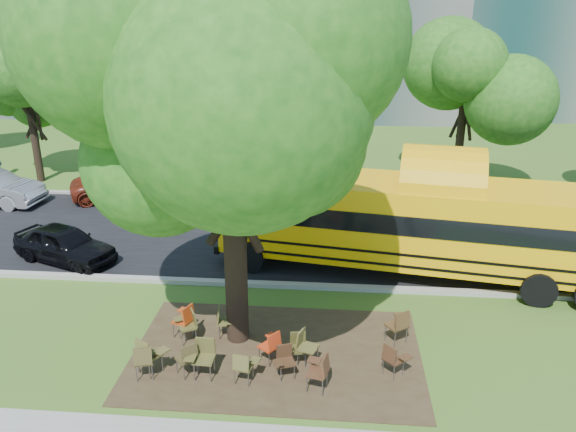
# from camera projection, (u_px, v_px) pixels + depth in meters

# --- Properties ---
(ground) EXTENTS (160.00, 160.00, 0.00)m
(ground) POSITION_uv_depth(u_px,v_px,m) (240.00, 341.00, 14.28)
(ground) COLOR #345A1C
(ground) RESTS_ON ground
(dirt_patch) EXTENTS (7.00, 4.50, 0.03)m
(dirt_patch) POSITION_uv_depth(u_px,v_px,m) (277.00, 354.00, 13.73)
(dirt_patch) COLOR #382819
(dirt_patch) RESTS_ON ground
(asphalt_road) EXTENTS (80.00, 8.00, 0.04)m
(asphalt_road) POSITION_uv_depth(u_px,v_px,m) (271.00, 235.00, 20.80)
(asphalt_road) COLOR black
(asphalt_road) RESTS_ON ground
(kerb_near) EXTENTS (80.00, 0.25, 0.14)m
(kerb_near) POSITION_uv_depth(u_px,v_px,m) (256.00, 284.00, 17.05)
(kerb_near) COLOR gray
(kerb_near) RESTS_ON ground
(kerb_far) EXTENTS (80.00, 0.25, 0.14)m
(kerb_far) POSITION_uv_depth(u_px,v_px,m) (282.00, 199.00, 24.61)
(kerb_far) COLOR gray
(kerb_far) RESTS_ON ground
(bg_tree_0) EXTENTS (5.20, 5.20, 7.18)m
(bg_tree_0) POSITION_uv_depth(u_px,v_px,m) (26.00, 86.00, 25.78)
(bg_tree_0) COLOR black
(bg_tree_0) RESTS_ON ground
(bg_tree_2) EXTENTS (4.80, 4.80, 6.62)m
(bg_tree_2) POSITION_uv_depth(u_px,v_px,m) (192.00, 87.00, 28.14)
(bg_tree_2) COLOR black
(bg_tree_2) RESTS_ON ground
(bg_tree_3) EXTENTS (5.60, 5.60, 7.84)m
(bg_tree_3) POSITION_uv_depth(u_px,v_px,m) (467.00, 77.00, 24.93)
(bg_tree_3) COLOR black
(bg_tree_3) RESTS_ON ground
(main_tree) EXTENTS (7.20, 7.20, 9.26)m
(main_tree) POSITION_uv_depth(u_px,v_px,m) (230.00, 119.00, 12.40)
(main_tree) COLOR black
(main_tree) RESTS_ON ground
(school_bus) EXTENTS (12.50, 4.54, 3.00)m
(school_bus) POSITION_uv_depth(u_px,v_px,m) (433.00, 224.00, 17.21)
(school_bus) COLOR #F7AE07
(school_bus) RESTS_ON ground
(chair_0) EXTENTS (0.61, 0.64, 0.89)m
(chair_0) POSITION_uv_depth(u_px,v_px,m) (145.00, 358.00, 12.64)
(chair_0) COLOR #473F1F
(chair_0) RESTS_ON ground
(chair_1) EXTENTS (0.81, 0.64, 0.96)m
(chair_1) POSITION_uv_depth(u_px,v_px,m) (148.00, 353.00, 12.76)
(chair_1) COLOR brown
(chair_1) RESTS_ON ground
(chair_2) EXTENTS (0.59, 0.74, 0.87)m
(chair_2) POSITION_uv_depth(u_px,v_px,m) (188.00, 356.00, 12.76)
(chair_2) COLOR #43391D
(chair_2) RESTS_ON ground
(chair_3) EXTENTS (0.63, 0.56, 0.95)m
(chair_3) POSITION_uv_depth(u_px,v_px,m) (203.00, 354.00, 12.73)
(chair_3) COLOR brown
(chair_3) RESTS_ON ground
(chair_4) EXTENTS (0.60, 0.49, 0.83)m
(chair_4) POSITION_uv_depth(u_px,v_px,m) (244.00, 365.00, 12.48)
(chair_4) COLOR brown
(chair_4) RESTS_ON ground
(chair_5) EXTENTS (0.54, 0.60, 0.80)m
(chair_5) POSITION_uv_depth(u_px,v_px,m) (284.00, 358.00, 12.74)
(chair_5) COLOR #3F2716
(chair_5) RESTS_ON ground
(chair_6) EXTENTS (0.54, 0.69, 0.90)m
(chair_6) POSITION_uv_depth(u_px,v_px,m) (320.00, 369.00, 12.26)
(chair_6) COLOR #4B2C1B
(chair_6) RESTS_ON ground
(chair_7) EXTENTS (0.71, 0.57, 0.83)m
(chair_7) POSITION_uv_depth(u_px,v_px,m) (393.00, 358.00, 12.73)
(chair_7) COLOR #422817
(chair_7) RESTS_ON ground
(chair_8) EXTENTS (0.59, 0.75, 0.93)m
(chair_8) POSITION_uv_depth(u_px,v_px,m) (185.00, 317.00, 14.25)
(chair_8) COLOR #A73811
(chair_8) RESTS_ON ground
(chair_9) EXTENTS (0.70, 0.59, 0.87)m
(chair_9) POSITION_uv_depth(u_px,v_px,m) (189.00, 322.00, 14.09)
(chair_9) COLOR #4D4A21
(chair_9) RESTS_ON ground
(chair_10) EXTENTS (0.60, 0.59, 0.87)m
(chair_10) POSITION_uv_depth(u_px,v_px,m) (224.00, 319.00, 14.25)
(chair_10) COLOR brown
(chair_10) RESTS_ON ground
(chair_11) EXTENTS (0.58, 0.74, 0.86)m
(chair_11) POSITION_uv_depth(u_px,v_px,m) (271.00, 344.00, 13.22)
(chair_11) COLOR #BC3414
(chair_11) RESTS_ON ground
(chair_12) EXTENTS (0.58, 0.73, 0.92)m
(chair_12) POSITION_uv_depth(u_px,v_px,m) (305.00, 344.00, 13.13)
(chair_12) COLOR brown
(chair_12) RESTS_ON ground
(chair_13) EXTENTS (0.64, 0.80, 0.95)m
(chair_13) POSITION_uv_depth(u_px,v_px,m) (399.00, 323.00, 13.97)
(chair_13) COLOR #4D341B
(chair_13) RESTS_ON ground
(chair_14) EXTENTS (0.53, 0.53, 0.80)m
(chair_14) POSITION_uv_depth(u_px,v_px,m) (297.00, 345.00, 13.23)
(chair_14) COLOR #46441E
(chair_14) RESTS_ON ground
(black_car) EXTENTS (3.94, 2.72, 1.25)m
(black_car) POSITION_uv_depth(u_px,v_px,m) (65.00, 244.00, 18.52)
(black_car) COLOR black
(black_car) RESTS_ON ground
(bg_car_red) EXTENTS (4.89, 3.46, 1.24)m
(bg_car_red) POSITION_uv_depth(u_px,v_px,m) (124.00, 185.00, 24.70)
(bg_car_red) COLOR #601E10
(bg_car_red) RESTS_ON ground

